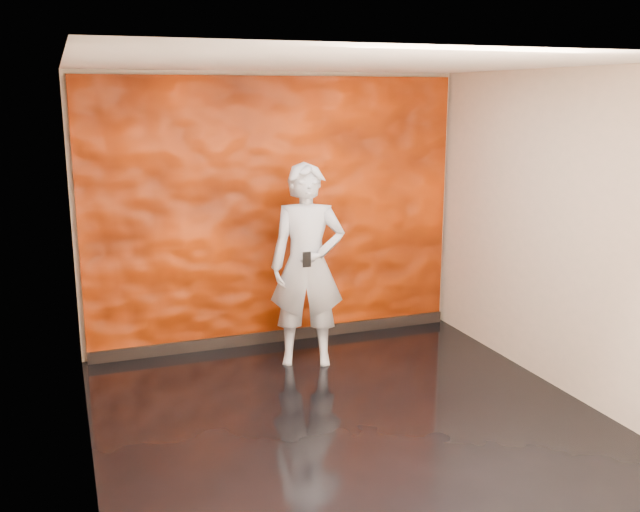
{
  "coord_description": "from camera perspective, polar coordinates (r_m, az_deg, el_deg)",
  "views": [
    {
      "loc": [
        -2.08,
        -5.01,
        2.58
      ],
      "look_at": [
        0.12,
        0.98,
        1.13
      ],
      "focal_mm": 40.0,
      "sensor_mm": 36.0,
      "label": 1
    }
  ],
  "objects": [
    {
      "name": "room",
      "position": [
        5.55,
        2.28,
        0.56
      ],
      "size": [
        4.02,
        4.02,
        2.81
      ],
      "color": "black",
      "rests_on": "ground"
    },
    {
      "name": "feature_wall",
      "position": [
        7.37,
        -3.55,
        3.45
      ],
      "size": [
        3.9,
        0.06,
        2.75
      ],
      "primitive_type": "cube",
      "color": "#DA3D03",
      "rests_on": "ground"
    },
    {
      "name": "baseboard",
      "position": [
        7.66,
        -3.33,
        -6.39
      ],
      "size": [
        3.9,
        0.04,
        0.12
      ],
      "primitive_type": "cube",
      "color": "black",
      "rests_on": "ground"
    },
    {
      "name": "man",
      "position": [
        6.81,
        -1.02,
        -0.77
      ],
      "size": [
        0.83,
        0.68,
        1.95
      ],
      "primitive_type": "imported",
      "rotation": [
        0.0,
        0.0,
        -0.35
      ],
      "color": "#A7ACB7",
      "rests_on": "ground"
    },
    {
      "name": "phone",
      "position": [
        6.5,
        -1.06,
        -0.28
      ],
      "size": [
        0.08,
        0.02,
        0.14
      ],
      "primitive_type": "cube",
      "rotation": [
        0.0,
        0.0,
        -0.04
      ],
      "color": "black",
      "rests_on": "man"
    }
  ]
}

